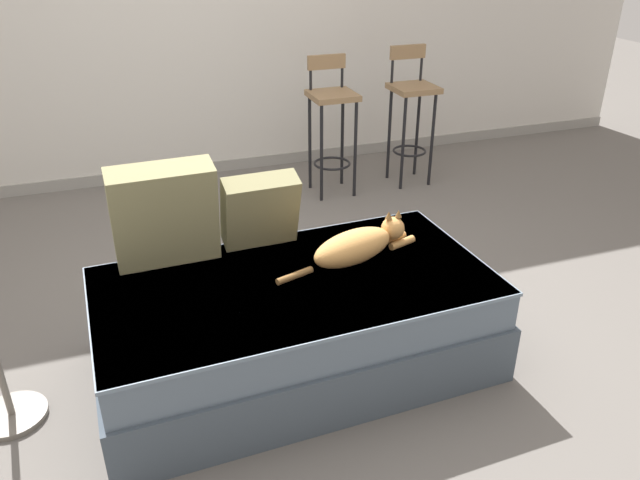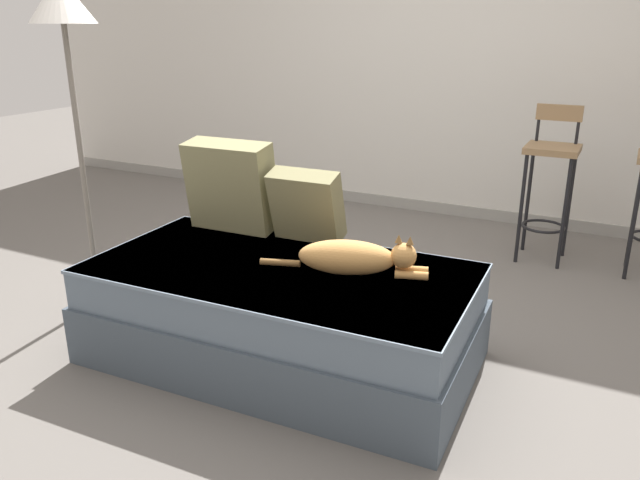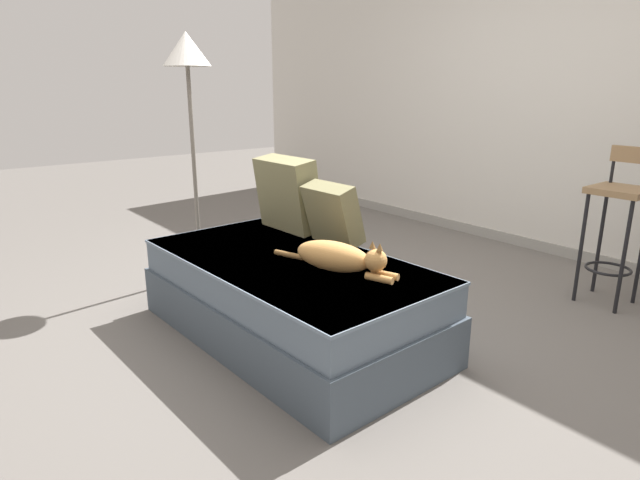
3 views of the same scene
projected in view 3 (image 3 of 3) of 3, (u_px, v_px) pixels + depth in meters
name	position (u px, v px, depth m)	size (l,w,h in m)	color
ground_plane	(343.00, 317.00, 3.26)	(16.00, 16.00, 0.00)	#66605B
wall_back_panel	(559.00, 93.00, 4.24)	(8.00, 0.10, 2.60)	silver
wall_baseboard_trim	(537.00, 245.00, 4.56)	(8.00, 0.02, 0.09)	gray
couch	(289.00, 297.00, 2.95)	(1.76, 0.97, 0.46)	#44505B
throw_pillow_corner	(288.00, 194.00, 3.39)	(0.46, 0.24, 0.47)	#847F56
throw_pillow_middle	(333.00, 214.00, 3.09)	(0.35, 0.23, 0.37)	#847F56
cat	(338.00, 257.00, 2.67)	(0.73, 0.30, 0.19)	tan
bar_stool_near_window	(618.00, 212.00, 3.33)	(0.32, 0.32, 0.99)	black
floor_lamp	(188.00, 73.00, 3.57)	(0.32, 0.32, 1.70)	slate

